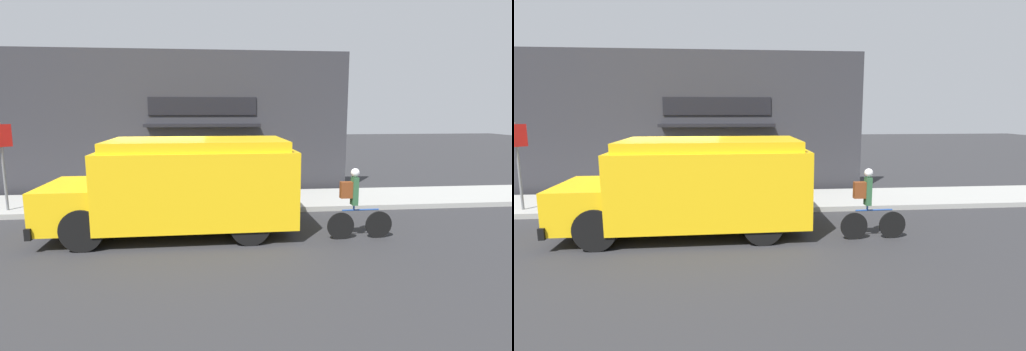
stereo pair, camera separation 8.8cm
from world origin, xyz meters
TOP-DOWN VIEW (x-y plane):
  - ground_plane at (0.00, 0.00)m, footprint 70.00×70.00m
  - sidewalk at (0.00, 1.26)m, footprint 28.00×2.52m
  - storefront at (0.04, 2.89)m, footprint 12.18×0.80m
  - school_bus at (0.78, -1.58)m, footprint 5.57×2.81m
  - cyclist at (4.58, -2.42)m, footprint 1.49×0.20m
  - stop_sign_post at (-4.14, 0.48)m, footprint 0.45×0.45m

SIDE VIEW (x-z plane):
  - ground_plane at x=0.00m, z-range 0.00..0.00m
  - sidewalk at x=0.00m, z-range 0.00..0.14m
  - cyclist at x=4.58m, z-range -0.02..1.57m
  - school_bus at x=0.78m, z-range 0.05..2.24m
  - stop_sign_post at x=-4.14m, z-range 0.55..2.92m
  - storefront at x=0.04m, z-range 0.00..4.79m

